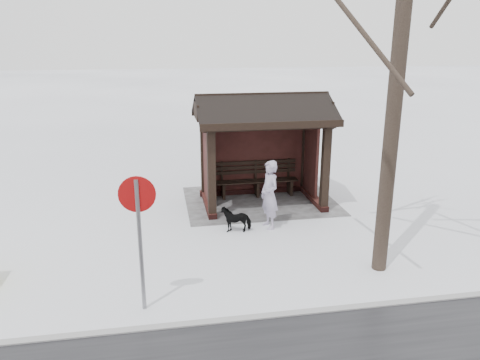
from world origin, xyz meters
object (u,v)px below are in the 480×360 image
bus_shelter (261,126)px  road_sign (138,216)px  pedestrian (269,195)px  dog (236,219)px

bus_shelter → road_sign: 5.94m
pedestrian → road_sign: 4.39m
pedestrian → dog: bearing=-99.9°
pedestrian → road_sign: road_sign is taller
pedestrian → road_sign: (2.95, 3.13, 0.87)m
bus_shelter → pedestrian: bearing=84.0°
bus_shelter → road_sign: bus_shelter is taller
bus_shelter → dog: bus_shelter is taller
bus_shelter → pedestrian: bus_shelter is taller
dog → road_sign: size_ratio=0.30×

